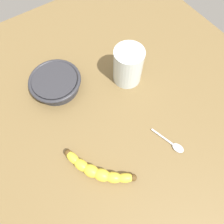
{
  "coord_description": "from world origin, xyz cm",
  "views": [
    {
      "loc": [
        12.33,
        23.19,
        61.99
      ],
      "look_at": [
        -3.14,
        0.2,
        5.0
      ],
      "focal_mm": 32.72,
      "sensor_mm": 36.0,
      "label": 1
    }
  ],
  "objects_px": {
    "teaspoon": "(176,147)",
    "smoothie_glass": "(128,67)",
    "ceramic_bowl": "(56,83)",
    "banana": "(97,171)"
  },
  "relations": [
    {
      "from": "teaspoon",
      "to": "ceramic_bowl",
      "type": "bearing_deg",
      "value": -170.07
    },
    {
      "from": "ceramic_bowl",
      "to": "teaspoon",
      "type": "xyz_separation_m",
      "value": [
        -0.19,
        0.38,
        -0.02
      ]
    },
    {
      "from": "smoothie_glass",
      "to": "banana",
      "type": "bearing_deg",
      "value": 40.15
    },
    {
      "from": "smoothie_glass",
      "to": "ceramic_bowl",
      "type": "xyz_separation_m",
      "value": [
        0.22,
        -0.1,
        -0.03
      ]
    },
    {
      "from": "teaspoon",
      "to": "smoothie_glass",
      "type": "bearing_deg",
      "value": 157.92
    },
    {
      "from": "smoothie_glass",
      "to": "teaspoon",
      "type": "distance_m",
      "value": 0.29
    },
    {
      "from": "ceramic_bowl",
      "to": "teaspoon",
      "type": "distance_m",
      "value": 0.43
    },
    {
      "from": "smoothie_glass",
      "to": "ceramic_bowl",
      "type": "bearing_deg",
      "value": -24.26
    },
    {
      "from": "banana",
      "to": "teaspoon",
      "type": "relative_size",
      "value": 1.62
    },
    {
      "from": "smoothie_glass",
      "to": "teaspoon",
      "type": "xyz_separation_m",
      "value": [
        0.03,
        0.28,
        -0.05
      ]
    }
  ]
}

